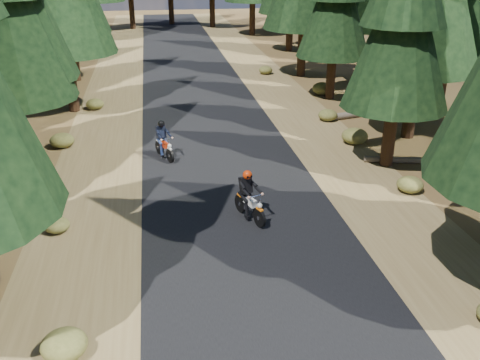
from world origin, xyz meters
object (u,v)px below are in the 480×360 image
object	(u,v)px
rider_lead	(250,204)
log_far	(416,161)
rider_follow	(164,146)
log_near	(380,111)

from	to	relation	value
rider_lead	log_far	bearing A→B (deg)	-174.66
rider_lead	rider_follow	bearing A→B (deg)	-87.50
log_near	rider_follow	distance (m)	11.51
log_near	log_far	xyz separation A→B (m)	(-1.28, -6.45, -0.04)
log_far	rider_follow	size ratio (longest dim) A/B	2.27
log_far	rider_follow	xyz separation A→B (m)	(-9.38, 2.12, 0.38)
log_near	log_far	bearing A→B (deg)	-115.49
rider_follow	rider_lead	bearing A→B (deg)	91.50
log_far	log_near	bearing A→B (deg)	93.67
log_near	rider_follow	world-z (taller)	rider_follow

